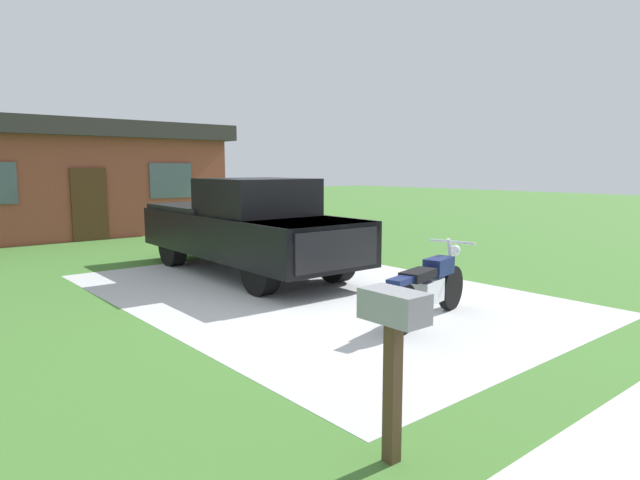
% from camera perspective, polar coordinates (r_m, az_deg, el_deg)
% --- Properties ---
extents(ground_plane, '(80.00, 80.00, 0.00)m').
position_cam_1_polar(ground_plane, '(9.26, -0.98, -5.54)').
color(ground_plane, '#437630').
extents(driveway_pad, '(5.72, 8.46, 0.01)m').
position_cam_1_polar(driveway_pad, '(9.26, -0.98, -5.52)').
color(driveway_pad, silver).
rests_on(driveway_pad, ground).
extents(motorcycle, '(2.18, 0.86, 1.09)m').
position_cam_1_polar(motorcycle, '(7.65, 11.35, -4.87)').
color(motorcycle, black).
rests_on(motorcycle, ground).
extents(pickup_truck, '(2.12, 5.67, 1.90)m').
position_cam_1_polar(pickup_truck, '(10.97, -7.88, 1.50)').
color(pickup_truck, black).
rests_on(pickup_truck, ground).
extents(mailbox, '(0.26, 0.48, 1.26)m').
position_cam_1_polar(mailbox, '(3.88, 7.73, -9.33)').
color(mailbox, '#4C3823').
rests_on(mailbox, ground).
extents(neighbor_house, '(9.60, 5.60, 3.50)m').
position_cam_1_polar(neighbor_house, '(19.43, -25.34, 5.94)').
color(neighbor_house, brown).
rests_on(neighbor_house, ground).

